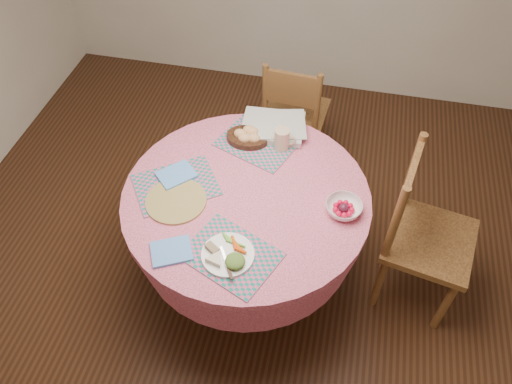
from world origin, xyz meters
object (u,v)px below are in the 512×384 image
Objects in this scene: wicker_trivet at (176,201)px; dinner_plate at (229,255)px; fruit_bowl at (344,208)px; dining_table at (247,219)px; bread_bowl at (248,136)px; chair_right at (421,232)px; chair_back at (294,112)px; latte_mug at (282,139)px.

wicker_trivet is 1.24× the size of dinner_plate.
dining_table is at bearing 179.12° from fruit_bowl.
bread_bowl is (-0.08, 0.38, 0.23)m from dining_table.
chair_right is 4.33× the size of bread_bowl.
chair_right is 1.28m from wicker_trivet.
fruit_bowl is (-0.42, -0.15, 0.26)m from chair_right.
chair_back is 0.75m from latte_mug.
dining_table is 5.39× the size of bread_bowl.
latte_mug is (0.03, -0.66, 0.35)m from chair_back.
chair_right is 4.74× the size of fruit_bowl.
dining_table is 0.45m from bread_bowl.
latte_mug is (0.11, 0.36, 0.26)m from dining_table.
chair_right is at bearing -15.95° from latte_mug.
bread_bowl is at bearing 80.09° from chair_back.
wicker_trivet is (-0.32, -0.12, 0.20)m from dining_table.
wicker_trivet reaches higher than dining_table.
wicker_trivet is 0.81m from fruit_bowl.
latte_mug reaches higher than wicker_trivet.
dinner_plate is 2.00× the size of latte_mug.
dinner_plate is (0.34, -0.26, 0.02)m from wicker_trivet.
dining_table is at bearing 19.97° from wicker_trivet.
chair_back is (-0.82, 0.88, -0.06)m from chair_right.
bread_bowl reaches higher than wicker_trivet.
bread_bowl is 1.10× the size of fruit_bowl.
dining_table is 0.44m from dinner_plate.
chair_back is at bearing 70.13° from wicker_trivet.
chair_right reaches higher than dinner_plate.
dining_table is 10.26× the size of latte_mug.
dinner_plate is 0.75m from latte_mug.
dinner_plate is (-0.89, -0.52, 0.25)m from chair_right.
chair_back is at bearing 85.16° from dining_table.
fruit_bowl is (0.48, -0.01, 0.22)m from dining_table.
wicker_trivet is at bearing 74.83° from chair_back.
fruit_bowl is (0.37, -0.37, -0.04)m from latte_mug.
dining_table is 4.13× the size of wicker_trivet.
bread_bowl is at bearing 63.86° from wicker_trivet.
bread_bowl is (0.24, 0.50, 0.03)m from wicker_trivet.
chair_back reaches higher than fruit_bowl.
bread_bowl is at bearing 145.31° from fruit_bowl.
chair_back is 1.14m from fruit_bowl.
fruit_bowl is at bearing 115.66° from chair_back.
dining_table is at bearing -78.07° from bread_bowl.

